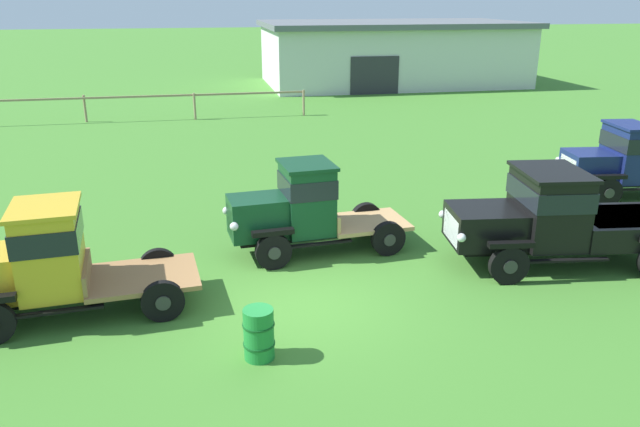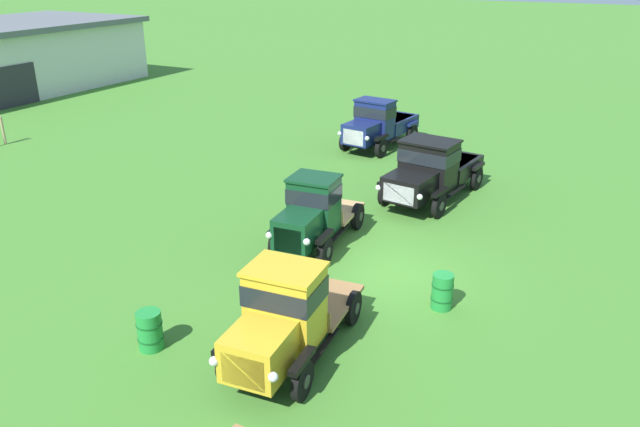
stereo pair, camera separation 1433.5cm
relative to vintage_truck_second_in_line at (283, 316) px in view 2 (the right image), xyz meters
The scene contains 7 objects.
ground_plane 5.16m from the vintage_truck_second_in_line, ahead, with size 240.00×240.00×0.00m, color #3D7528.
vintage_truck_second_in_line is the anchor object (origin of this frame).
vintage_truck_midrow_center 5.87m from the vintage_truck_second_in_line, 22.17° to the left, with size 4.64×2.07×2.29m.
vintage_truck_far_side 11.21m from the vintage_truck_second_in_line, ahead, with size 5.56×2.80×2.30m.
vintage_truck_back_of_row 17.25m from the vintage_truck_second_in_line, 15.88° to the left, with size 4.98×2.55×2.32m.
oil_drum_beside_row 3.21m from the vintage_truck_second_in_line, 106.81° to the left, with size 0.60×0.60×0.94m.
oil_drum_near_fence 4.61m from the vintage_truck_second_in_line, 31.20° to the right, with size 0.57×0.57×0.95m.
Camera 2 is at (-14.80, -5.52, 8.33)m, focal length 35.00 mm.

